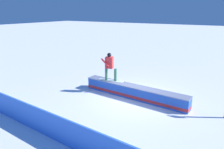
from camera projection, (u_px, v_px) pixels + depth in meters
name	position (u px, v px, depth m)	size (l,w,h in m)	color
ground_plane	(134.00, 98.00, 10.77)	(120.00, 120.00, 0.00)	white
grind_box	(134.00, 92.00, 10.69)	(5.61, 0.97, 0.65)	blue
snowboarder	(110.00, 66.00, 11.15)	(1.44, 0.57, 1.51)	silver
safety_fence	(69.00, 134.00, 6.75)	(13.68, 0.06, 0.98)	#3875EE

